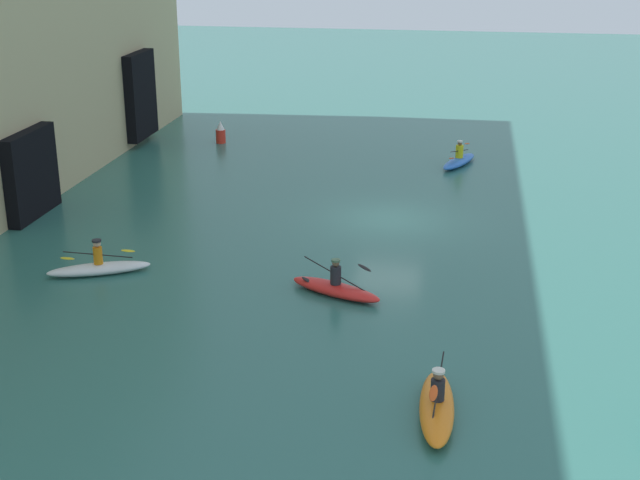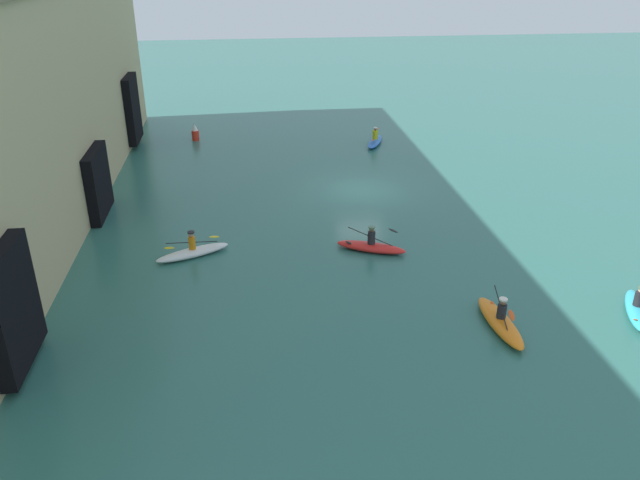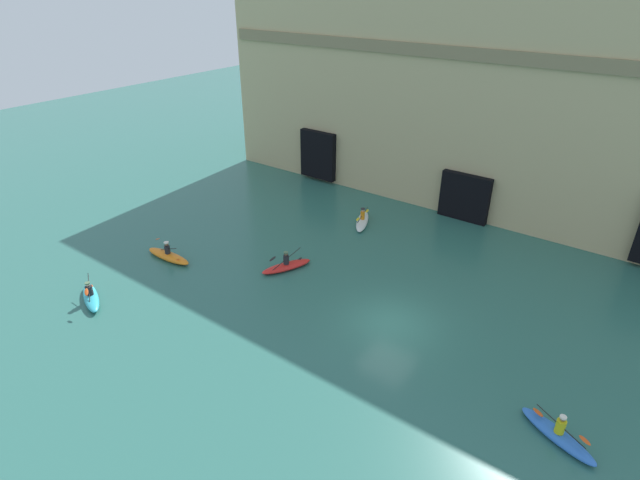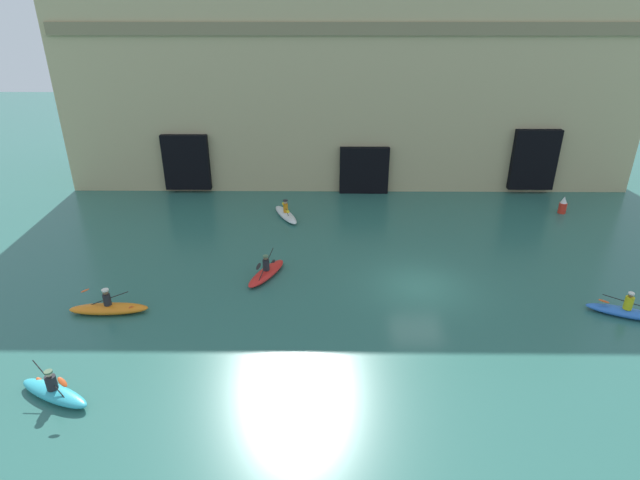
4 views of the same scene
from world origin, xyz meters
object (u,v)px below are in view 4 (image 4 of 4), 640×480
(kayak_blue, at_px, (626,311))
(kayak_cyan, at_px, (54,392))
(kayak_orange, at_px, (109,308))
(marker_buoy, at_px, (563,205))
(kayak_red, at_px, (266,272))
(kayak_white, at_px, (286,214))

(kayak_blue, bearing_deg, kayak_cyan, 35.56)
(kayak_orange, distance_m, marker_buoy, 26.93)
(kayak_orange, height_order, kayak_red, kayak_orange)
(kayak_orange, xyz_separation_m, kayak_cyan, (0.21, -5.13, 0.01))
(kayak_blue, xyz_separation_m, kayak_red, (-15.49, 3.31, -0.01))
(kayak_red, bearing_deg, kayak_blue, -77.39)
(kayak_white, distance_m, marker_buoy, 17.51)
(kayak_orange, bearing_deg, kayak_cyan, 89.79)
(kayak_blue, distance_m, kayak_red, 15.84)
(kayak_red, bearing_deg, marker_buoy, -40.00)
(kayak_white, bearing_deg, kayak_red, 152.54)
(kayak_blue, height_order, kayak_red, kayak_blue)
(marker_buoy, bearing_deg, kayak_orange, -154.20)
(marker_buoy, bearing_deg, kayak_white, -177.04)
(kayak_orange, distance_m, kayak_red, 7.14)
(kayak_cyan, distance_m, kayak_white, 17.24)
(kayak_blue, bearing_deg, marker_buoy, -79.09)
(kayak_blue, bearing_deg, kayak_orange, 22.23)
(kayak_cyan, relative_size, kayak_red, 0.96)
(kayak_white, relative_size, kayak_red, 1.04)
(kayak_white, bearing_deg, kayak_cyan, 133.21)
(kayak_white, bearing_deg, kayak_blue, -150.21)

